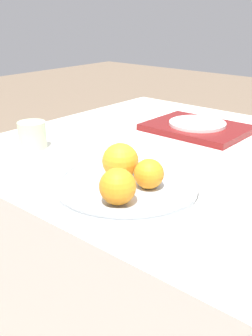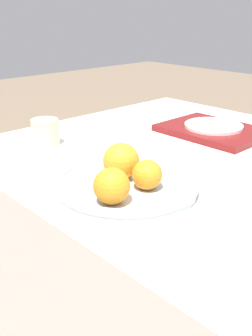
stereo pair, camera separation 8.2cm
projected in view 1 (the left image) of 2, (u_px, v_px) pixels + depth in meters
The scene contains 8 objects.
table at pixel (212, 286), 1.14m from camera, with size 1.30×0.97×0.78m.
fruit_platter at pixel (126, 183), 0.84m from camera, with size 0.31×0.31×0.03m.
orange_0 at pixel (120, 161), 0.83m from camera, with size 0.08×0.08×0.08m.
orange_1 at pixel (149, 174), 0.79m from camera, with size 0.06×0.06×0.06m.
orange_2 at pixel (118, 186), 0.72m from camera, with size 0.07×0.07×0.07m.
serving_tray at pixel (197, 128), 1.24m from camera, with size 0.30×0.23×0.02m.
side_plate at pixel (197, 123), 1.23m from camera, with size 0.18×0.18×0.01m.
cup_0 at pixel (32, 135), 1.08m from camera, with size 0.08×0.08×0.07m.
Camera 1 is at (0.41, -0.87, 1.14)m, focal length 42.00 mm.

